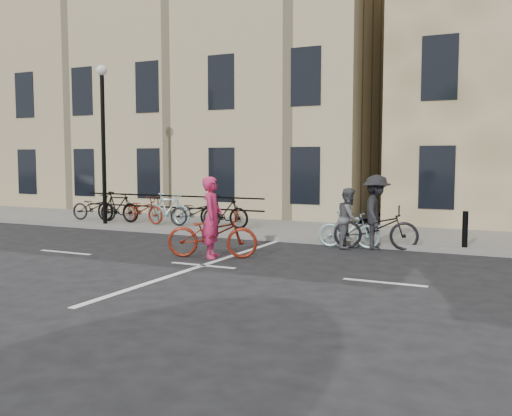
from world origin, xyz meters
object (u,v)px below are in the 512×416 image
at_px(cyclist_pink, 212,230).
at_px(cyclist_grey, 349,224).
at_px(lamp_post, 103,124).
at_px(cyclist_dark, 376,220).

distance_m(cyclist_pink, cyclist_grey, 3.76).
bearing_deg(lamp_post, cyclist_grey, -4.07).
bearing_deg(cyclist_grey, lamp_post, 80.31).
relative_size(cyclist_pink, cyclist_grey, 1.37).
relative_size(lamp_post, cyclist_pink, 2.31).
relative_size(cyclist_pink, cyclist_dark, 1.01).
height_order(cyclist_pink, cyclist_grey, cyclist_pink).
bearing_deg(cyclist_dark, cyclist_grey, 88.70).
bearing_deg(cyclist_pink, cyclist_grey, -60.85).
distance_m(cyclist_pink, cyclist_dark, 4.32).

